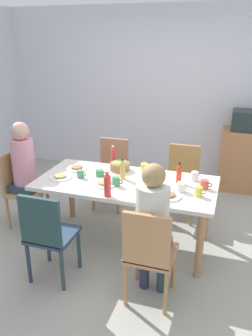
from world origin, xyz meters
TOP-DOWN VIEW (x-y plane):
  - ground_plane at (0.00, 0.00)m, footprint 6.45×6.45m
  - wall_back at (0.00, 2.20)m, footprint 5.62×0.12m
  - dining_table at (0.00, 0.00)m, footprint 1.85×0.89m
  - chair_0 at (-0.46, 0.82)m, footprint 0.40×0.40m
  - chair_1 at (-1.31, 0.00)m, footprint 0.40×0.40m
  - person_1 at (-1.21, 0.00)m, footprint 0.30×0.30m
  - chair_2 at (-0.46, -0.82)m, footprint 0.40×0.40m
  - chair_3 at (0.46, -0.82)m, footprint 0.40×0.40m
  - person_3 at (0.46, -0.73)m, footprint 0.30×0.30m
  - chair_4 at (0.46, 0.82)m, footprint 0.40×0.40m
  - plate_0 at (-0.69, -0.12)m, footprint 0.24×0.24m
  - plate_1 at (-0.64, 0.17)m, footprint 0.24×0.24m
  - plate_2 at (0.22, 0.01)m, footprint 0.24×0.24m
  - plate_3 at (-0.18, -0.14)m, footprint 0.26×0.26m
  - plate_4 at (0.49, -0.22)m, footprint 0.24×0.24m
  - bowl_0 at (-0.17, 0.29)m, footprint 0.22×0.22m
  - cup_0 at (0.11, 0.33)m, footprint 0.11×0.08m
  - cup_1 at (0.59, -0.07)m, footprint 0.12×0.08m
  - cup_2 at (0.76, -0.12)m, footprint 0.11×0.07m
  - cup_3 at (-0.31, 0.05)m, footprint 0.12×0.09m
  - cup_4 at (0.79, 0.07)m, footprint 0.12×0.08m
  - cup_5 at (-0.06, -0.13)m, footprint 0.11×0.08m
  - cup_6 at (-0.49, -0.05)m, footprint 0.11×0.07m
  - cup_7 at (0.67, 0.25)m, footprint 0.11×0.07m
  - bottle_0 at (-0.28, 0.38)m, footprint 0.05×0.05m
  - bottle_1 at (0.52, 0.14)m, footprint 0.05×0.05m
  - bottle_2 at (-0.06, 0.06)m, footprint 0.05×0.05m
  - bottle_3 at (-0.06, -0.39)m, footprint 0.07×0.07m
  - side_cabinet at (1.21, 1.90)m, footprint 0.70×0.44m
  - microwave at (1.21, 1.90)m, footprint 0.48×0.36m

SIDE VIEW (x-z plane):
  - ground_plane at x=0.00m, z-range 0.00..0.00m
  - side_cabinet at x=1.21m, z-range 0.00..0.90m
  - chair_0 at x=-0.46m, z-range 0.06..0.96m
  - chair_1 at x=-1.31m, z-range 0.06..0.96m
  - chair_2 at x=-0.46m, z-range 0.06..0.96m
  - chair_3 at x=0.46m, z-range 0.06..0.96m
  - chair_4 at x=0.46m, z-range 0.06..0.96m
  - dining_table at x=0.00m, z-range 0.28..1.01m
  - person_3 at x=0.46m, z-range 0.11..1.35m
  - plate_1 at x=-0.64m, z-range 0.72..0.76m
  - plate_0 at x=-0.69m, z-range 0.72..0.76m
  - plate_2 at x=0.22m, z-range 0.72..0.76m
  - plate_3 at x=-0.18m, z-range 0.72..0.76m
  - plate_4 at x=0.49m, z-range 0.72..0.76m
  - person_1 at x=-1.21m, z-range 0.11..1.38m
  - cup_3 at x=-0.31m, z-range 0.73..0.80m
  - cup_6 at x=-0.49m, z-range 0.73..0.82m
  - cup_4 at x=0.79m, z-range 0.73..0.82m
  - cup_1 at x=0.59m, z-range 0.73..0.82m
  - cup_0 at x=0.11m, z-range 0.73..0.82m
  - cup_2 at x=0.76m, z-range 0.73..0.83m
  - cup_7 at x=0.67m, z-range 0.73..0.83m
  - cup_5 at x=-0.06m, z-range 0.73..0.83m
  - bowl_0 at x=-0.17m, z-range 0.73..0.84m
  - bottle_1 at x=0.52m, z-range 0.72..0.94m
  - bottle_2 at x=-0.06m, z-range 0.72..0.94m
  - bottle_3 at x=-0.06m, z-range 0.72..0.97m
  - bottle_0 at x=-0.28m, z-range 0.72..0.97m
  - microwave at x=1.21m, z-range 0.90..1.18m
  - wall_back at x=0.00m, z-range 0.00..2.60m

